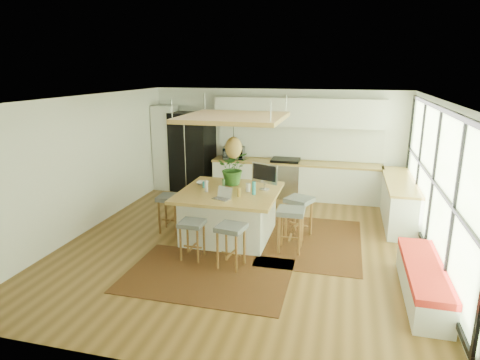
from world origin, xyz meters
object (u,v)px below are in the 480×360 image
(stool_near_left, at_px, (192,239))
(monitor, at_px, (265,177))
(microwave, at_px, (234,152))
(laptop, at_px, (221,193))
(island_plant, at_px, (234,172))
(stool_near_right, at_px, (231,247))
(fridge, at_px, (193,156))
(stool_right_front, at_px, (290,232))
(island, at_px, (230,214))
(stool_right_back, at_px, (299,219))
(stool_left_side, at_px, (171,214))

(stool_near_left, relative_size, monitor, 1.21)
(microwave, bearing_deg, laptop, -91.21)
(microwave, distance_m, island_plant, 2.48)
(stool_near_right, bearing_deg, fridge, 118.06)
(stool_near_left, height_order, monitor, monitor)
(stool_right_front, bearing_deg, laptop, -172.35)
(stool_near_right, bearing_deg, island, 106.91)
(fridge, distance_m, island_plant, 3.04)
(fridge, relative_size, microwave, 3.70)
(stool_near_left, distance_m, stool_right_back, 2.20)
(stool_near_right, height_order, microwave, microwave)
(stool_right_back, bearing_deg, fridge, 140.81)
(fridge, relative_size, stool_left_side, 2.77)
(stool_near_right, distance_m, laptop, 1.06)
(fridge, xyz_separation_m, stool_left_side, (0.61, -2.94, -0.57))
(monitor, bearing_deg, stool_left_side, -150.37)
(stool_near_left, bearing_deg, monitor, 53.99)
(fridge, height_order, stool_left_side, fridge)
(stool_right_front, distance_m, microwave, 3.84)
(fridge, height_order, island, fridge)
(laptop, bearing_deg, monitor, 70.68)
(island, relative_size, laptop, 5.75)
(stool_right_back, xyz_separation_m, island_plant, (-1.35, 0.12, 0.84))
(stool_right_front, xyz_separation_m, laptop, (-1.23, -0.17, 0.70))
(stool_near_left, relative_size, laptop, 2.13)
(fridge, xyz_separation_m, island_plant, (1.79, -2.44, 0.27))
(island, relative_size, island_plant, 2.68)
(island, distance_m, stool_near_right, 1.31)
(stool_near_left, distance_m, laptop, 0.97)
(island_plant, bearing_deg, stool_left_side, -156.86)
(stool_near_right, height_order, laptop, laptop)
(fridge, xyz_separation_m, laptop, (1.84, -3.44, 0.12))
(island, bearing_deg, stool_left_side, -178.23)
(monitor, bearing_deg, laptop, -107.74)
(island, height_order, stool_near_right, island)
(fridge, distance_m, stool_right_front, 4.53)
(island, height_order, monitor, monitor)
(monitor, height_order, microwave, monitor)
(stool_near_left, height_order, stool_left_side, stool_left_side)
(fridge, height_order, microwave, fridge)
(laptop, distance_m, microwave, 3.47)
(island, distance_m, stool_left_side, 1.23)
(island, relative_size, stool_right_front, 2.32)
(stool_right_back, relative_size, stool_left_side, 1.05)
(stool_left_side, bearing_deg, stool_near_right, -37.08)
(stool_right_front, distance_m, stool_left_side, 2.49)
(stool_near_right, relative_size, monitor, 1.30)
(microwave, bearing_deg, fridge, 165.22)
(stool_right_front, height_order, laptop, laptop)
(stool_right_back, bearing_deg, island_plant, 174.79)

